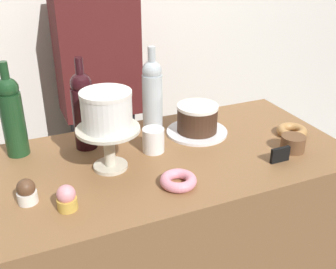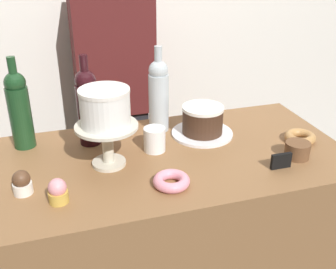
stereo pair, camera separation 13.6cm
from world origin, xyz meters
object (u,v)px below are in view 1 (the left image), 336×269
cupcake_strawberry (67,198)px  coffee_cup_ceramic (153,140)px  white_layer_cake (106,110)px  donut_maple (292,131)px  chocolate_round_cake (197,118)px  wine_bottle_clear (152,95)px  cookie_stack (293,143)px  wine_bottle_dark_red (83,109)px  price_sign_chalkboard (280,155)px  cupcake_chocolate (27,192)px  wine_bottle_green (12,115)px  donut_pink (178,181)px  cake_stand_pedestal (109,141)px  barista_figure (101,113)px

cupcake_strawberry → coffee_cup_ceramic: (0.34, 0.22, 0.01)m
white_layer_cake → donut_maple: bearing=-3.3°
chocolate_round_cake → donut_maple: (0.32, -0.16, -0.05)m
wine_bottle_clear → cookie_stack: (0.39, -0.35, -0.12)m
wine_bottle_dark_red → price_sign_chalkboard: 0.68m
cupcake_chocolate → cookie_stack: bearing=-3.0°
wine_bottle_dark_red → wine_bottle_green: size_ratio=1.00×
wine_bottle_dark_red → donut_pink: size_ratio=2.91×
wine_bottle_green → coffee_cup_ceramic: 0.48m
cupcake_strawberry → donut_maple: 0.88m
wine_bottle_dark_red → donut_maple: size_ratio=2.91×
chocolate_round_cake → coffee_cup_ceramic: 0.22m
cake_stand_pedestal → wine_bottle_clear: (0.23, 0.21, 0.05)m
cupcake_chocolate → wine_bottle_green: bearing=89.4°
price_sign_chalkboard → wine_bottle_dark_red: bearing=147.4°
white_layer_cake → donut_pink: (0.16, -0.18, -0.19)m
white_layer_cake → wine_bottle_clear: 0.32m
cake_stand_pedestal → coffee_cup_ceramic: 0.18m
wine_bottle_dark_red → coffee_cup_ceramic: 0.26m
coffee_cup_ceramic → wine_bottle_green: bearing=158.8°
cake_stand_pedestal → coffee_cup_ceramic: size_ratio=2.36×
wine_bottle_dark_red → cupcake_chocolate: wine_bottle_dark_red is taller
wine_bottle_dark_red → cookie_stack: bearing=-25.6°
cupcake_strawberry → wine_bottle_clear: bearing=43.4°
cake_stand_pedestal → wine_bottle_dark_red: size_ratio=0.62×
chocolate_round_cake → cupcake_chocolate: bearing=-161.8°
chocolate_round_cake → donut_pink: size_ratio=1.38×
chocolate_round_cake → price_sign_chalkboard: size_ratio=2.20×
white_layer_cake → price_sign_chalkboard: (0.53, -0.19, -0.18)m
wine_bottle_clear → cupcake_chocolate: wine_bottle_clear is taller
white_layer_cake → cookie_stack: (0.62, -0.14, -0.18)m
wine_bottle_green → barista_figure: bearing=48.6°
cupcake_strawberry → coffee_cup_ceramic: size_ratio=0.87×
cake_stand_pedestal → white_layer_cake: size_ratio=1.27×
chocolate_round_cake → cake_stand_pedestal: bearing=-162.7°
cookie_stack → barista_figure: barista_figure is taller
cake_stand_pedestal → donut_maple: cake_stand_pedestal is taller
coffee_cup_ceramic → wine_bottle_dark_red: bearing=149.0°
price_sign_chalkboard → barista_figure: (-0.38, 0.87, -0.12)m
wine_bottle_green → donut_maple: size_ratio=2.91×
coffee_cup_ceramic → cake_stand_pedestal: bearing=-164.1°
donut_pink → price_sign_chalkboard: (0.37, -0.01, 0.01)m
wine_bottle_clear → coffee_cup_ceramic: (-0.06, -0.16, -0.10)m
cupcake_strawberry → barista_figure: bearing=69.6°
cupcake_strawberry → barista_figure: size_ratio=0.05×
wine_bottle_clear → donut_maple: wine_bottle_clear is taller
cupcake_chocolate → donut_pink: cupcake_chocolate is taller
wine_bottle_clear → white_layer_cake: bearing=-137.7°
chocolate_round_cake → wine_bottle_clear: size_ratio=0.47×
chocolate_round_cake → wine_bottle_dark_red: bearing=172.3°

